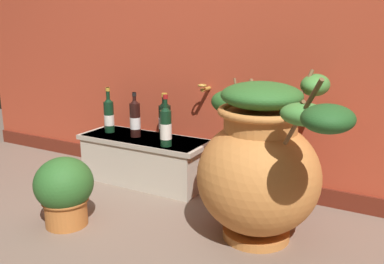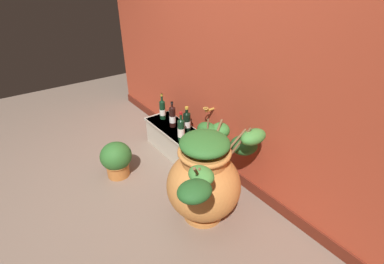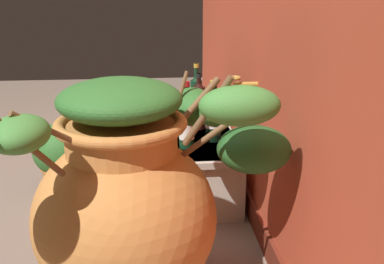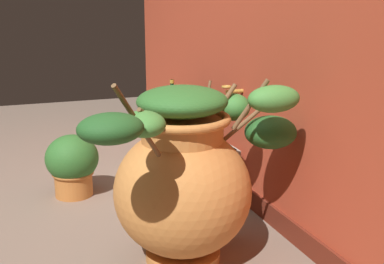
{
  "view_description": "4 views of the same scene",
  "coord_description": "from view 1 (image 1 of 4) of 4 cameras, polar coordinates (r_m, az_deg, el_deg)",
  "views": [
    {
      "loc": [
        1.05,
        -1.28,
        1.05
      ],
      "look_at": [
        -0.07,
        0.75,
        0.44
      ],
      "focal_mm": 39.21,
      "sensor_mm": 36.0,
      "label": 1
    },
    {
      "loc": [
        1.75,
        -0.56,
        1.83
      ],
      "look_at": [
        -0.09,
        0.8,
        0.5
      ],
      "focal_mm": 26.23,
      "sensor_mm": 36.0,
      "label": 2
    },
    {
      "loc": [
        1.79,
        0.64,
        1.06
      ],
      "look_at": [
        -0.14,
        0.82,
        0.43
      ],
      "focal_mm": 43.82,
      "sensor_mm": 36.0,
      "label": 3
    },
    {
      "loc": [
        2.24,
        -0.09,
        1.1
      ],
      "look_at": [
        -0.07,
        0.77,
        0.45
      ],
      "focal_mm": 44.87,
      "sensor_mm": 36.0,
      "label": 4
    }
  ],
  "objects": [
    {
      "name": "terracotta_urn",
      "position": [
        2.06,
        9.34,
        -3.93
      ],
      "size": [
        0.84,
        1.01,
        0.87
      ],
      "color": "#CC7F3D",
      "rests_on": "ground_plane"
    },
    {
      "name": "stone_ledge",
      "position": [
        2.82,
        -6.45,
        -3.51
      ],
      "size": [
        0.88,
        0.34,
        0.31
      ],
      "color": "beige",
      "rests_on": "ground_plane"
    },
    {
      "name": "wine_bottle_left",
      "position": [
        2.71,
        -3.73,
        1.79
      ],
      "size": [
        0.08,
        0.08,
        0.3
      ],
      "color": "black",
      "rests_on": "stone_ledge"
    },
    {
      "name": "wine_bottle_middle",
      "position": [
        2.55,
        -3.59,
        0.82
      ],
      "size": [
        0.07,
        0.07,
        0.32
      ],
      "color": "black",
      "rests_on": "stone_ledge"
    },
    {
      "name": "wine_bottle_right",
      "position": [
        2.78,
        -7.75,
        1.91
      ],
      "size": [
        0.07,
        0.07,
        0.3
      ],
      "color": "black",
      "rests_on": "stone_ledge"
    },
    {
      "name": "wine_bottle_back",
      "position": [
        2.93,
        -11.23,
        2.34
      ],
      "size": [
        0.07,
        0.07,
        0.31
      ],
      "color": "black",
      "rests_on": "stone_ledge"
    },
    {
      "name": "potted_shrub",
      "position": [
        2.31,
        -16.97,
        -7.56
      ],
      "size": [
        0.3,
        0.31,
        0.37
      ],
      "color": "#C17033",
      "rests_on": "ground_plane"
    }
  ]
}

